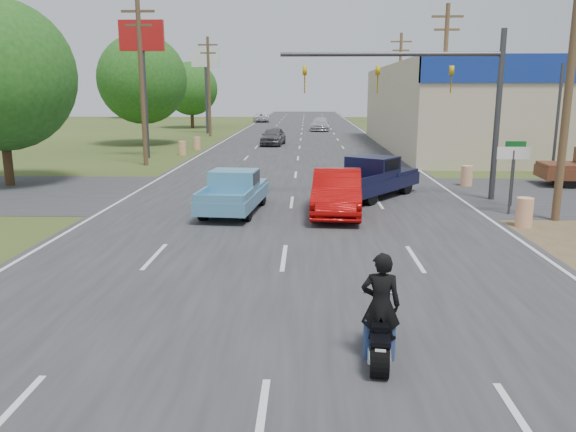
{
  "coord_description": "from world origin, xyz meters",
  "views": [
    {
      "loc": [
        0.61,
        -6.84,
        4.47
      ],
      "look_at": [
        0.13,
        7.53,
        1.3
      ],
      "focal_mm": 35.0,
      "sensor_mm": 36.0,
      "label": 1
    }
  ],
  "objects_px": {
    "blue_pickup": "(235,191)",
    "red_convertible": "(337,193)",
    "distant_car_silver": "(320,124)",
    "rider": "(380,311)",
    "distant_car_white": "(261,118)",
    "navy_pickup": "(373,177)",
    "motorcycle": "(379,337)",
    "distant_car_grey": "(273,137)"
  },
  "relations": [
    {
      "from": "rider",
      "to": "distant_car_white",
      "type": "bearing_deg",
      "value": -77.76
    },
    {
      "from": "motorcycle",
      "to": "navy_pickup",
      "type": "xyz_separation_m",
      "value": [
        1.62,
        15.47,
        0.45
      ]
    },
    {
      "from": "motorcycle",
      "to": "red_convertible",
      "type": "bearing_deg",
      "value": 96.72
    },
    {
      "from": "red_convertible",
      "to": "motorcycle",
      "type": "bearing_deg",
      "value": -85.7
    },
    {
      "from": "blue_pickup",
      "to": "navy_pickup",
      "type": "bearing_deg",
      "value": 36.31
    },
    {
      "from": "motorcycle",
      "to": "distant_car_white",
      "type": "relative_size",
      "value": 0.4
    },
    {
      "from": "rider",
      "to": "distant_car_white",
      "type": "height_order",
      "value": "rider"
    },
    {
      "from": "motorcycle",
      "to": "distant_car_white",
      "type": "bearing_deg",
      "value": 102.23
    },
    {
      "from": "navy_pickup",
      "to": "distant_car_white",
      "type": "xyz_separation_m",
      "value": [
        -9.98,
        63.39,
        -0.22
      ]
    },
    {
      "from": "red_convertible",
      "to": "navy_pickup",
      "type": "height_order",
      "value": "navy_pickup"
    },
    {
      "from": "blue_pickup",
      "to": "rider",
      "type": "bearing_deg",
      "value": -66.16
    },
    {
      "from": "navy_pickup",
      "to": "distant_car_white",
      "type": "height_order",
      "value": "navy_pickup"
    },
    {
      "from": "distant_car_grey",
      "to": "distant_car_white",
      "type": "height_order",
      "value": "distant_car_grey"
    },
    {
      "from": "blue_pickup",
      "to": "distant_car_silver",
      "type": "relative_size",
      "value": 0.92
    },
    {
      "from": "blue_pickup",
      "to": "distant_car_white",
      "type": "relative_size",
      "value": 1.03
    },
    {
      "from": "rider",
      "to": "motorcycle",
      "type": "bearing_deg",
      "value": 90.0
    },
    {
      "from": "distant_car_silver",
      "to": "navy_pickup",
      "type": "bearing_deg",
      "value": -85.92
    },
    {
      "from": "motorcycle",
      "to": "rider",
      "type": "xyz_separation_m",
      "value": [
        0.0,
        0.04,
        0.46
      ]
    },
    {
      "from": "rider",
      "to": "distant_car_white",
      "type": "distance_m",
      "value": 79.26
    },
    {
      "from": "blue_pickup",
      "to": "distant_car_grey",
      "type": "xyz_separation_m",
      "value": [
        -0.18,
        27.71,
        -0.05
      ]
    },
    {
      "from": "motorcycle",
      "to": "blue_pickup",
      "type": "relative_size",
      "value": 0.39
    },
    {
      "from": "navy_pickup",
      "to": "distant_car_white",
      "type": "distance_m",
      "value": 64.17
    },
    {
      "from": "motorcycle",
      "to": "navy_pickup",
      "type": "distance_m",
      "value": 15.56
    },
    {
      "from": "blue_pickup",
      "to": "distant_car_white",
      "type": "xyz_separation_m",
      "value": [
        -4.37,
        66.72,
        -0.13
      ]
    },
    {
      "from": "red_convertible",
      "to": "distant_car_silver",
      "type": "distance_m",
      "value": 47.31
    },
    {
      "from": "navy_pickup",
      "to": "distant_car_white",
      "type": "relative_size",
      "value": 1.14
    },
    {
      "from": "distant_car_grey",
      "to": "red_convertible",
      "type": "bearing_deg",
      "value": -75.94
    },
    {
      "from": "distant_car_grey",
      "to": "navy_pickup",
      "type": "bearing_deg",
      "value": -70.81
    },
    {
      "from": "rider",
      "to": "distant_car_silver",
      "type": "bearing_deg",
      "value": -84.12
    },
    {
      "from": "blue_pickup",
      "to": "distant_car_silver",
      "type": "bearing_deg",
      "value": 90.36
    },
    {
      "from": "red_convertible",
      "to": "distant_car_silver",
      "type": "height_order",
      "value": "red_convertible"
    },
    {
      "from": "rider",
      "to": "distant_car_white",
      "type": "xyz_separation_m",
      "value": [
        -8.36,
        78.82,
        -0.23
      ]
    },
    {
      "from": "rider",
      "to": "navy_pickup",
      "type": "bearing_deg",
      "value": -89.8
    },
    {
      "from": "blue_pickup",
      "to": "navy_pickup",
      "type": "relative_size",
      "value": 0.9
    },
    {
      "from": "blue_pickup",
      "to": "red_convertible",
      "type": "bearing_deg",
      "value": 0.82
    },
    {
      "from": "motorcycle",
      "to": "rider",
      "type": "bearing_deg",
      "value": 90.0
    },
    {
      "from": "rider",
      "to": "navy_pickup",
      "type": "distance_m",
      "value": 15.52
    },
    {
      "from": "motorcycle",
      "to": "distant_car_grey",
      "type": "bearing_deg",
      "value": 102.15
    },
    {
      "from": "red_convertible",
      "to": "navy_pickup",
      "type": "xyz_separation_m",
      "value": [
        1.73,
        3.66,
        0.07
      ]
    },
    {
      "from": "rider",
      "to": "distant_car_silver",
      "type": "xyz_separation_m",
      "value": [
        0.31,
        59.08,
        -0.12
      ]
    },
    {
      "from": "distant_car_silver",
      "to": "blue_pickup",
      "type": "bearing_deg",
      "value": -92.86
    },
    {
      "from": "rider",
      "to": "distant_car_silver",
      "type": "relative_size",
      "value": 0.33
    }
  ]
}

